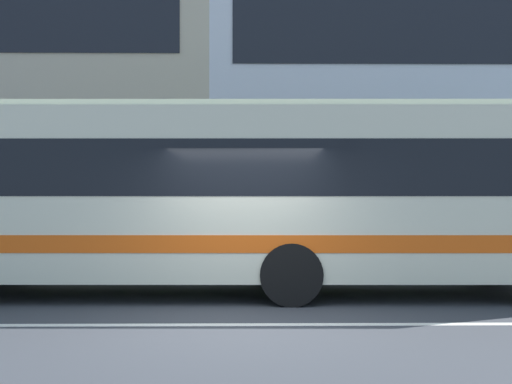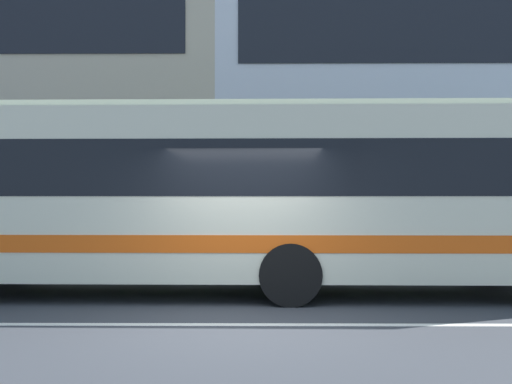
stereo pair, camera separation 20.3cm
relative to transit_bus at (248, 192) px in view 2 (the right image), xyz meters
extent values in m
plane|color=#35393E|center=(-0.04, -2.56, -1.82)|extent=(160.00, 160.00, 0.00)
cube|color=silver|center=(-0.04, -2.56, -1.82)|extent=(60.00, 0.16, 0.01)
cube|color=#377226|center=(1.68, 3.93, -1.35)|extent=(18.88, 1.10, 0.96)
cube|color=silver|center=(8.09, 13.84, 4.44)|extent=(18.65, 11.22, 12.53)
cube|color=black|center=(8.09, 8.21, 5.44)|extent=(17.16, 0.04, 2.51)
cube|color=beige|center=(0.00, 0.00, -0.05)|extent=(11.63, 2.72, 2.84)
cube|color=black|center=(0.00, 0.00, 0.37)|extent=(10.94, 2.73, 0.91)
cube|color=#E35512|center=(0.00, 0.00, -0.84)|extent=(11.40, 2.74, 0.28)
cube|color=beige|center=(0.00, 0.00, 1.43)|extent=(11.16, 2.30, 0.12)
cylinder|color=black|center=(-4.78, 1.24, -1.32)|extent=(1.00, 0.29, 1.00)
cylinder|color=black|center=(0.70, -1.19, -1.32)|extent=(1.00, 0.29, 1.00)
cylinder|color=black|center=(0.74, 1.17, -1.32)|extent=(1.00, 0.29, 1.00)
cylinder|color=black|center=(4.82, 1.11, -1.32)|extent=(1.00, 0.29, 1.00)
camera|label=1|loc=(0.03, -10.51, -0.11)|focal=41.25mm
camera|label=2|loc=(0.23, -10.51, -0.11)|focal=41.25mm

